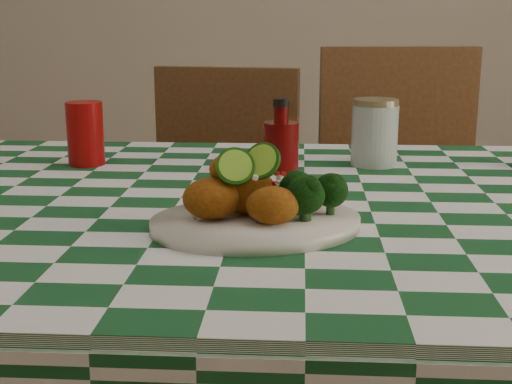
# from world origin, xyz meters

# --- Properties ---
(plate) EXTENTS (0.35, 0.30, 0.02)m
(plate) POSITION_xyz_m (-0.07, -0.17, 0.80)
(plate) COLOR silver
(plate) RESTS_ON dining_table
(fried_chicken_pile) EXTENTS (0.15, 0.11, 0.10)m
(fried_chicken_pile) POSITION_xyz_m (-0.07, -0.17, 0.85)
(fried_chicken_pile) COLOR #944E0E
(fried_chicken_pile) RESTS_ON plate
(broccoli_side) EXTENTS (0.08, 0.08, 0.06)m
(broccoli_side) POSITION_xyz_m (0.01, -0.16, 0.83)
(broccoli_side) COLOR black
(broccoli_side) RESTS_ON plate
(red_tumbler) EXTENTS (0.08, 0.08, 0.13)m
(red_tumbler) POSITION_xyz_m (-0.44, 0.25, 0.85)
(red_tumbler) COLOR #920708
(red_tumbler) RESTS_ON dining_table
(ketchup_bottle) EXTENTS (0.08, 0.08, 0.14)m
(ketchup_bottle) POSITION_xyz_m (-0.05, 0.22, 0.86)
(ketchup_bottle) COLOR #590404
(ketchup_bottle) RESTS_ON dining_table
(mason_jar) EXTENTS (0.12, 0.12, 0.13)m
(mason_jar) POSITION_xyz_m (0.14, 0.29, 0.85)
(mason_jar) COLOR #B2BCBA
(mason_jar) RESTS_ON dining_table
(wooden_chair_left) EXTENTS (0.49, 0.50, 0.93)m
(wooden_chair_left) POSITION_xyz_m (-0.26, 0.75, 0.47)
(wooden_chair_left) COLOR #472814
(wooden_chair_left) RESTS_ON ground
(wooden_chair_right) EXTENTS (0.51, 0.53, 0.99)m
(wooden_chair_right) POSITION_xyz_m (0.29, 0.73, 0.50)
(wooden_chair_right) COLOR #472814
(wooden_chair_right) RESTS_ON ground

